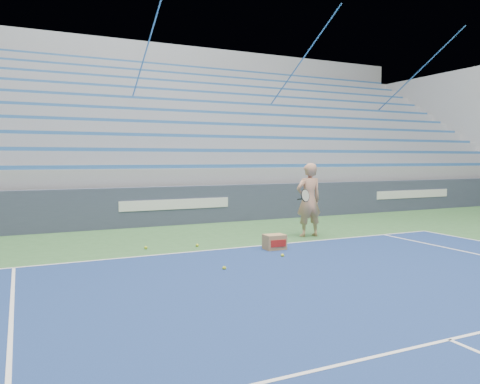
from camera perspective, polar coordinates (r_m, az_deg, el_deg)
name	(u,v)px	position (r m, az deg, el deg)	size (l,w,h in m)	color
sponsor_barrier	(174,205)	(13.49, -8.00, -1.64)	(30.00, 0.32, 1.10)	#383F56
bleachers	(130,147)	(18.97, -13.22, 5.39)	(31.00, 9.15, 7.30)	#96989E
tennis_player	(309,200)	(11.42, 8.38, -0.96)	(0.94, 0.85, 1.78)	tan
ball_box	(275,242)	(9.76, 4.23, -6.12)	(0.44, 0.34, 0.32)	#A98151
tennis_ball_0	(282,255)	(9.08, 5.20, -7.71)	(0.07, 0.07, 0.07)	#C2D02A
tennis_ball_1	(275,245)	(10.13, 4.24, -6.46)	(0.07, 0.07, 0.07)	#C2D02A
tennis_ball_2	(197,245)	(10.11, -5.24, -6.49)	(0.07, 0.07, 0.07)	#C2D02A
tennis_ball_3	(146,248)	(10.01, -11.41, -6.66)	(0.07, 0.07, 0.07)	#C2D02A
tennis_ball_4	(224,268)	(8.03, -1.93, -9.25)	(0.07, 0.07, 0.07)	#C2D02A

